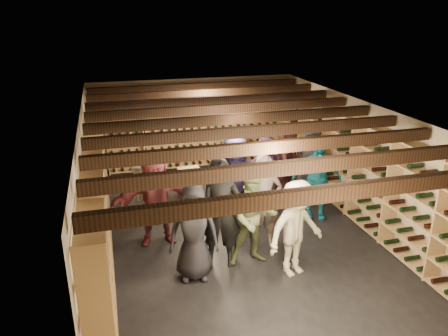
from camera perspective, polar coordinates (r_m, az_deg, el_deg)
name	(u,v)px	position (r m, az deg, el deg)	size (l,w,h in m)	color
ground	(236,229)	(8.85, 1.54, -7.92)	(8.00, 8.00, 0.00)	black
walls	(236,173)	(8.34, 1.62, -0.65)	(5.52, 8.02, 2.40)	tan
ceiling	(237,111)	(7.99, 1.70, 7.40)	(5.50, 8.00, 0.01)	beige
ceiling_joists	(237,119)	(8.02, 1.69, 6.43)	(5.40, 7.12, 0.18)	black
wine_rack_left	(98,193)	(8.07, -16.15, -3.20)	(0.32, 7.50, 2.15)	#9E754C
wine_rack_right	(355,167)	(9.42, 16.73, 0.16)	(0.32, 7.50, 2.15)	#9E754C
wine_rack_back	(195,128)	(11.92, -3.78, 5.18)	(4.70, 0.30, 2.15)	#9E754C
crate_stack_left	(190,182)	(10.23, -4.46, -1.80)	(0.54, 0.40, 0.68)	tan
crate_stack_right	(228,173)	(10.72, 0.57, -0.68)	(0.56, 0.43, 0.68)	tan
crate_loose	(246,188)	(10.54, 2.86, -2.58)	(0.50, 0.33, 0.17)	tan
person_0	(194,233)	(7.03, -3.98, -8.41)	(0.79, 0.52, 1.62)	black
person_1	(221,214)	(7.30, -0.38, -6.01)	(0.69, 0.45, 1.90)	black
person_2	(254,218)	(7.40, 3.90, -6.56)	(0.82, 0.64, 1.70)	#58643D
person_3	(296,229)	(7.19, 9.41, -7.86)	(1.07, 0.61, 1.65)	#C1BA99
person_4	(317,179)	(9.15, 12.00, -1.42)	(1.01, 0.42, 1.72)	#156E83
person_5	(156,199)	(8.10, -8.87, -4.06)	(1.63, 0.52, 1.75)	brown
person_6	(235,181)	(8.65, 1.43, -1.73)	(0.92, 0.60, 1.87)	#251E47
person_7	(264,202)	(7.94, 5.28, -4.39)	(0.64, 0.42, 1.76)	gray
person_8	(290,163)	(10.03, 8.65, 0.69)	(0.83, 0.65, 1.71)	#431C21
person_9	(141,190)	(8.90, -10.80, -2.81)	(0.96, 0.55, 1.49)	beige
person_10	(225,171)	(9.71, 0.18, -0.46)	(0.86, 0.36, 1.48)	#295233
person_11	(266,167)	(9.99, 5.50, 0.11)	(1.38, 0.44, 1.49)	#7D5184
person_12	(310,161)	(10.35, 11.17, 0.93)	(0.80, 0.52, 1.63)	#2D2D32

